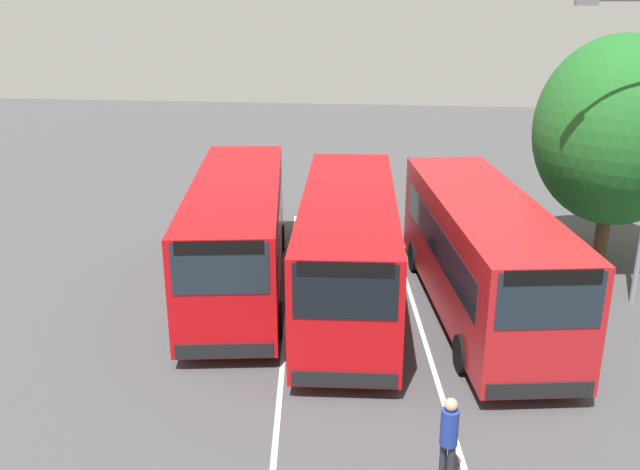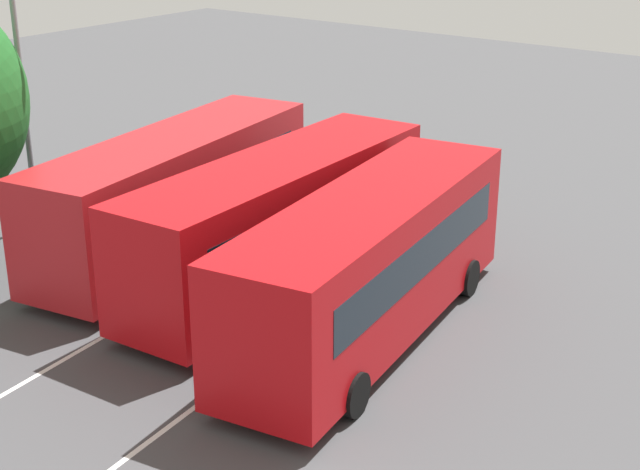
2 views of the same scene
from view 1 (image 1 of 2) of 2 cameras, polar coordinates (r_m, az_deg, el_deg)
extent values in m
plane|color=#424244|center=(20.03, 2.51, -5.43)|extent=(73.75, 73.75, 0.00)
cube|color=#B70C11|center=(20.39, -6.80, 0.33)|extent=(10.02, 3.90, 2.95)
cube|color=#19232D|center=(15.59, -8.21, -2.71)|extent=(0.44, 2.18, 1.24)
cube|color=#19232D|center=(20.21, -3.42, 1.33)|extent=(8.12, 1.30, 0.94)
cube|color=#19232D|center=(20.41, -10.23, 1.23)|extent=(8.12, 1.30, 0.94)
cube|color=black|center=(15.39, -8.30, -1.00)|extent=(0.39, 1.98, 0.32)
cube|color=black|center=(16.44, -7.88, -9.38)|extent=(0.44, 2.27, 0.36)
cylinder|color=black|center=(17.95, -3.57, -6.93)|extent=(0.94, 0.41, 0.90)
cylinder|color=black|center=(18.17, -11.10, -6.94)|extent=(0.94, 0.41, 0.90)
cylinder|color=black|center=(23.72, -3.28, -0.23)|extent=(0.94, 0.41, 0.90)
cylinder|color=black|center=(23.88, -8.95, -0.30)|extent=(0.94, 0.41, 0.90)
cube|color=#B70C11|center=(19.07, 2.34, -0.90)|extent=(9.89, 3.03, 2.95)
cube|color=black|center=(14.28, 2.09, -4.63)|extent=(0.24, 2.19, 1.24)
cube|color=black|center=(18.98, 6.01, 0.04)|extent=(8.19, 0.54, 0.94)
cube|color=black|center=(19.00, -1.30, 0.17)|extent=(8.19, 0.54, 0.94)
cube|color=black|center=(14.07, 2.12, -2.80)|extent=(0.21, 1.99, 0.32)
cube|color=black|center=(15.21, 2.00, -11.75)|extent=(0.23, 2.29, 0.36)
cylinder|color=black|center=(16.80, 6.20, -8.97)|extent=(0.92, 0.33, 0.90)
cylinder|color=black|center=(16.82, -1.96, -8.82)|extent=(0.92, 0.33, 0.90)
cylinder|color=black|center=(22.49, 5.43, -1.40)|extent=(0.92, 0.33, 0.90)
cylinder|color=black|center=(22.51, -0.59, -1.30)|extent=(0.92, 0.33, 0.90)
cube|color=#AD191E|center=(19.16, 13.12, -1.32)|extent=(10.03, 4.00, 2.95)
cube|color=#19232D|center=(14.63, 18.36, -5.08)|extent=(0.47, 2.18, 1.24)
cube|color=#19232D|center=(19.40, 16.64, -0.25)|extent=(8.11, 1.38, 0.94)
cube|color=#19232D|center=(18.74, 9.63, -0.38)|extent=(8.11, 1.38, 0.94)
cube|color=black|center=(14.42, 18.59, -3.29)|extent=(0.41, 1.98, 0.32)
cube|color=black|center=(15.53, 17.59, -12.04)|extent=(0.46, 2.27, 0.36)
cylinder|color=black|center=(17.39, 19.32, -9.00)|extent=(0.94, 0.42, 0.90)
cylinder|color=black|center=(16.67, 11.66, -9.53)|extent=(0.94, 0.42, 0.90)
cylinder|color=black|center=(22.75, 13.66, -1.64)|extent=(0.94, 0.42, 0.90)
cylinder|color=black|center=(22.20, 7.80, -1.78)|extent=(0.94, 0.42, 0.90)
cylinder|color=#232833|center=(13.24, 10.06, -17.93)|extent=(0.13, 0.13, 0.86)
cylinder|color=#232833|center=(13.19, 10.70, -18.15)|extent=(0.13, 0.13, 0.86)
cylinder|color=navy|center=(12.76, 10.59, -15.27)|extent=(0.44, 0.44, 0.68)
sphere|color=tan|center=(12.51, 10.73, -13.54)|extent=(0.23, 0.23, 0.23)
cube|color=slate|center=(19.30, 21.06, 17.40)|extent=(0.26, 0.58, 0.14)
cylinder|color=#4C3823|center=(24.30, 22.22, 0.46)|extent=(0.44, 0.44, 2.23)
ellipsoid|color=#1E6023|center=(23.54, 23.21, 7.87)|extent=(5.59, 5.03, 5.87)
cube|color=silver|center=(20.21, -2.60, -5.18)|extent=(15.46, 1.90, 0.01)
cube|color=silver|center=(20.01, 7.67, -5.61)|extent=(15.46, 1.90, 0.01)
camera|label=2|loc=(37.65, -18.35, 20.44)|focal=53.07mm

